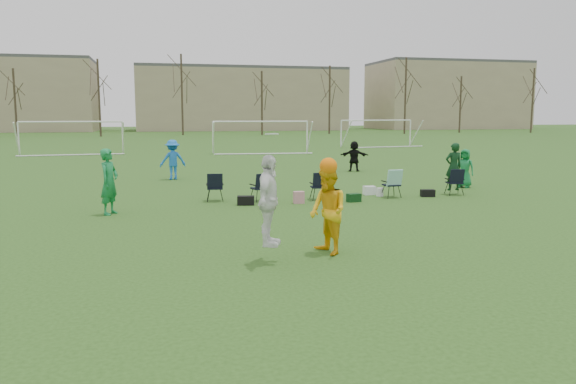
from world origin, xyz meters
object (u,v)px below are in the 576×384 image
object	(u,v)px
goal_left	(72,128)
goal_right	(377,126)
fielder_green_far	(465,168)
goal_mid	(261,128)
fielder_green_near	(109,182)
fielder_black	(354,156)
center_contest	(304,206)
fielder_blue	(173,160)

from	to	relation	value
goal_left	goal_right	size ratio (longest dim) A/B	1.01
fielder_green_far	goal_mid	xyz separation A→B (m)	(-4.25, 22.34, 1.14)
fielder_green_near	fielder_green_far	distance (m)	13.93
fielder_green_near	fielder_green_far	size ratio (longest dim) A/B	1.25
fielder_black	goal_mid	xyz separation A→B (m)	(-2.12, 15.14, 1.13)
fielder_green_far	center_contest	size ratio (longest dim) A/B	0.60
goal_right	center_contest	bearing A→B (deg)	-122.27
goal_right	goal_mid	bearing A→B (deg)	-161.43
fielder_blue	center_contest	distance (m)	15.17
fielder_green_far	center_contest	distance (m)	13.21
fielder_green_near	fielder_black	bearing A→B (deg)	-21.43
fielder_black	goal_right	world-z (taller)	goal_right
fielder_green_near	fielder_green_far	world-z (taller)	fielder_green_near
fielder_green_far	goal_right	distance (m)	29.40
fielder_green_near	fielder_green_far	xyz separation A→B (m)	(13.56, 3.17, -0.20)
fielder_black	goal_right	xyz separation A→B (m)	(9.88, 21.14, 1.13)
fielder_blue	fielder_black	xyz separation A→B (m)	(9.33, 1.60, -0.11)
fielder_green_near	goal_mid	distance (m)	27.17
fielder_blue	fielder_green_near	bearing A→B (deg)	66.41
fielder_green_far	goal_right	world-z (taller)	goal_right
fielder_blue	center_contest	xyz separation A→B (m)	(2.19, -15.01, 0.18)
fielder_green_far	goal_right	bearing A→B (deg)	123.14
fielder_green_near	goal_right	distance (m)	38.05
fielder_green_near	goal_left	bearing A→B (deg)	36.04
goal_left	goal_right	distance (m)	26.31
fielder_green_far	goal_left	xyz separation A→B (m)	(-18.25, 24.34, 1.14)
center_contest	goal_right	world-z (taller)	center_contest
fielder_green_near	goal_mid	bearing A→B (deg)	6.31
goal_right	fielder_black	bearing A→B (deg)	-123.05
fielder_black	goal_left	world-z (taller)	goal_left
fielder_blue	fielder_green_far	size ratio (longest dim) A/B	1.15
fielder_blue	fielder_green_far	distance (m)	12.75
fielder_blue	goal_right	distance (m)	29.78
fielder_green_far	goal_left	distance (m)	30.44
fielder_green_near	fielder_blue	distance (m)	9.02
fielder_green_near	goal_right	bearing A→B (deg)	-7.70
fielder_green_near	goal_left	world-z (taller)	goal_left
fielder_green_far	fielder_green_near	bearing A→B (deg)	-118.41
center_contest	goal_right	size ratio (longest dim) A/B	0.35
center_contest	fielder_green_far	bearing A→B (deg)	45.44
center_contest	goal_left	world-z (taller)	center_contest
center_contest	goal_left	xyz separation A→B (m)	(-8.98, 33.75, 0.84)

